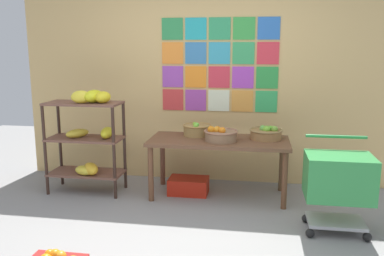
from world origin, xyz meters
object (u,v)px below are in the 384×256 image
Objects in this scene: display_table at (219,146)px; shopping_cart at (338,180)px; fruit_basket_right at (220,135)px; fruit_basket_centre at (197,129)px; banana_shelf_unit at (89,132)px; produce_crate_under_table at (189,186)px; fruit_basket_left at (266,133)px.

display_table is 1.81× the size of shopping_cart.
fruit_basket_centre is at bearing 140.02° from fruit_basket_right.
banana_shelf_unit reaches higher than produce_crate_under_table.
banana_shelf_unit is 1.30m from produce_crate_under_table.
fruit_basket_right is 1.35m from shopping_cart.
banana_shelf_unit is 1.51m from fruit_basket_right.
fruit_basket_right is 0.43× the size of shopping_cart.
display_table is at bearing -1.76° from produce_crate_under_table.
fruit_basket_right is at bearing -73.27° from display_table.
fruit_basket_right is 0.75m from produce_crate_under_table.
banana_shelf_unit is 0.77× the size of display_table.
shopping_cart is at bearing -27.16° from produce_crate_under_table.
banana_shelf_unit is 1.25m from fruit_basket_centre.
banana_shelf_unit is at bearing -173.69° from fruit_basket_left.
produce_crate_under_table is 0.52× the size of shopping_cart.
fruit_basket_centre is 1.72m from shopping_cart.
fruit_basket_centre is 0.75× the size of produce_crate_under_table.
shopping_cart is at bearing -13.62° from banana_shelf_unit.
banana_shelf_unit reaches higher than shopping_cart.
display_table reaches higher than produce_crate_under_table.
fruit_basket_centre is 0.92× the size of fruit_basket_left.
shopping_cart reaches higher than display_table.
banana_shelf_unit is 2.73m from shopping_cart.
produce_crate_under_table is (1.14, 0.13, -0.63)m from banana_shelf_unit.
shopping_cart is at bearing -33.35° from display_table.
display_table is at bearing 4.68° from banana_shelf_unit.
fruit_basket_right is 0.83× the size of produce_crate_under_table.
display_table is 0.60m from produce_crate_under_table.
banana_shelf_unit is 3.27× the size of fruit_basket_left.
shopping_cart is at bearing -53.67° from fruit_basket_left.
produce_crate_under_table is at bearing 6.63° from banana_shelf_unit.
display_table is 1.39m from shopping_cart.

